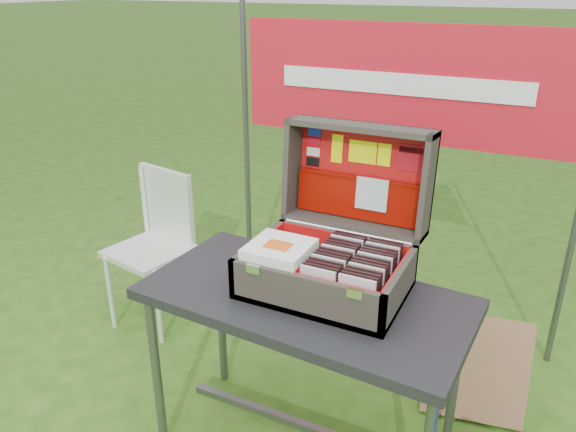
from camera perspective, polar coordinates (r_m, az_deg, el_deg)
The scene contains 89 objects.
table at distance 2.22m, azimuth 1.63°, elevation -15.97°, with size 1.16×0.58×0.72m, color black, non-canonical shape.
table_top at distance 2.02m, azimuth 1.74°, elevation -8.41°, with size 1.16×0.58×0.04m, color black.
table_leg_fl at distance 2.30m, azimuth -13.17°, elevation -15.59°, with size 0.04×0.04×0.68m, color #59595B.
table_leg_bl at distance 2.60m, azimuth -6.80°, elevation -10.17°, with size 0.04×0.04×0.68m, color #59595B.
table_leg_br at distance 2.30m, azimuth 16.51°, elevation -16.12°, with size 0.04×0.04×0.68m, color #59595B.
table_brace at distance 2.38m, azimuth 1.56°, elevation -20.51°, with size 1.01×0.03×0.03m, color #59595B.
suitcase at distance 1.96m, azimuth 4.65°, elevation 0.07°, with size 0.56×0.56×0.54m, color #4F483F, non-canonical shape.
suitcase_base_bottom at distance 2.03m, azimuth 3.78°, elevation -7.26°, with size 0.56×0.40×0.02m, color #4F483F.
suitcase_base_wall_front at distance 1.85m, azimuth 1.55°, elevation -8.20°, with size 0.56×0.02×0.15m, color #4F483F.
suitcase_base_wall_back at distance 2.15m, azimuth 5.77°, elevation -3.52°, with size 0.56×0.02×0.15m, color #4F483F.
suitcase_base_wall_left at distance 2.10m, azimuth -2.93°, elevation -4.14°, with size 0.02×0.40×0.15m, color #4F483F.
suitcase_base_wall_right at distance 1.93m, azimuth 11.25°, elevation -7.28°, with size 0.02×0.40×0.15m, color #4F483F.
suitcase_liner_floor at distance 2.02m, azimuth 3.79°, elevation -6.92°, with size 0.51×0.35×0.01m, color red.
suitcase_latch_left at distance 1.88m, azimuth -3.55°, elevation -5.41°, with size 0.05×0.01×0.03m, color silver.
suitcase_latch_right at distance 1.75m, azimuth 6.80°, elevation -7.85°, with size 0.05×0.01×0.03m, color silver.
suitcase_hinge at distance 2.13m, azimuth 5.95°, elevation -1.60°, with size 0.02×0.02×0.50m, color silver.
suitcase_lid_back at distance 2.20m, azimuth 7.58°, elevation 4.33°, with size 0.56×0.40×0.02m, color #4F483F.
suitcase_lid_rim_far at distance 2.10m, azimuth 7.43°, elevation 8.95°, with size 0.56×0.02×0.15m, color #4F483F.
suitcase_lid_rim_near at distance 2.20m, azimuth 6.65°, elevation -0.76°, with size 0.56×0.02×0.15m, color #4F483F.
suitcase_lid_rim_left at distance 2.24m, azimuth 0.55°, elevation 5.00°, with size 0.02×0.40×0.15m, color #4F483F.
suitcase_lid_rim_right at distance 2.08m, azimuth 14.00°, elevation 2.84°, with size 0.02×0.40×0.15m, color #4F483F.
suitcase_lid_liner at distance 2.19m, azimuth 7.46°, elevation 4.26°, with size 0.51×0.35×0.01m, color red.
suitcase_liner_wall_front at distance 1.85m, azimuth 1.74°, elevation -7.71°, with size 0.51×0.01×0.13m, color red.
suitcase_liner_wall_back at distance 2.14m, azimuth 5.64°, elevation -3.41°, with size 0.51×0.01×0.13m, color red.
suitcase_liner_wall_left at distance 2.09m, azimuth -2.60°, elevation -3.95°, with size 0.01×0.35×0.13m, color red.
suitcase_liner_wall_right at distance 1.93m, azimuth 10.87°, elevation -6.91°, with size 0.01×0.35×0.13m, color red.
suitcase_lid_pocket at distance 2.19m, azimuth 7.11°, elevation 1.82°, with size 0.49×0.16×0.03m, color #810A02.
suitcase_pocket_edge at distance 2.17m, azimuth 7.22°, elevation 3.79°, with size 0.48×0.02×0.02m, color #810A02.
suitcase_pocket_cd at distance 2.15m, azimuth 8.51°, elevation 2.20°, with size 0.12×0.12×0.01m, color silver.
lid_sticker_cc_a at distance 2.22m, azimuth 2.69°, elevation 8.55°, with size 0.05×0.03×0.00m, color #1933B2.
lid_sticker_cc_b at distance 2.23m, azimuth 2.64°, elevation 7.54°, with size 0.05×0.03×0.00m, color #B00E1A.
lid_sticker_cc_c at distance 2.24m, azimuth 2.58°, elevation 6.54°, with size 0.05×0.03×0.00m, color white.
lid_sticker_cc_d at distance 2.25m, azimuth 2.53°, elevation 5.54°, with size 0.05×0.03×0.00m, color black.
lid_card_neon_tall at distance 2.20m, azimuth 5.01°, elevation 6.83°, with size 0.04×0.11×0.00m, color #E8F303.
lid_card_neon_main at distance 2.16m, azimuth 7.60°, elevation 6.46°, with size 0.11×0.08×0.00m, color #E8F303.
lid_card_neon_small at distance 2.14m, azimuth 9.75°, elevation 6.14°, with size 0.05×0.08×0.00m, color #E8F303.
lid_sticker_band at distance 2.11m, azimuth 12.33°, elevation 5.74°, with size 0.10×0.10×0.00m, color #B00E1A.
lid_sticker_band_bar at distance 2.11m, azimuth 12.42°, elevation 6.53°, with size 0.09×0.02×0.00m, color black.
cd_left_0 at distance 1.85m, azimuth 3.02°, elevation -7.29°, with size 0.12×0.01×0.14m, color silver.
cd_left_1 at distance 1.87m, azimuth 3.29°, elevation -6.99°, with size 0.12×0.01×0.14m, color black.
cd_left_2 at distance 1.89m, azimuth 3.55°, elevation -6.69°, with size 0.12×0.01×0.14m, color black.
cd_left_3 at distance 1.91m, azimuth 3.81°, elevation -6.40°, with size 0.12×0.01×0.14m, color black.
cd_left_4 at distance 1.92m, azimuth 4.06°, elevation -6.11°, with size 0.12×0.01×0.14m, color silver.
cd_left_5 at distance 1.94m, azimuth 4.31°, elevation -5.82°, with size 0.12×0.01×0.14m, color black.
cd_left_6 at distance 1.96m, azimuth 4.56°, elevation -5.54°, with size 0.12×0.01×0.14m, color black.
cd_left_7 at distance 1.98m, azimuth 4.79°, elevation -5.27°, with size 0.12×0.01×0.14m, color black.
cd_left_8 at distance 2.00m, azimuth 5.03°, elevation -5.00°, with size 0.12×0.01×0.14m, color silver.
cd_left_9 at distance 2.01m, azimuth 5.26°, elevation -4.74°, with size 0.12×0.01×0.14m, color black.
cd_left_10 at distance 2.03m, azimuth 5.49°, elevation -4.48°, with size 0.12×0.01×0.14m, color black.
cd_left_11 at distance 2.05m, azimuth 5.71°, elevation -4.22°, with size 0.12×0.01×0.14m, color black.
cd_left_12 at distance 2.07m, azimuth 5.93°, elevation -3.97°, with size 0.12×0.01×0.14m, color silver.
cd_left_13 at distance 2.09m, azimuth 6.14°, elevation -3.73°, with size 0.12×0.01×0.14m, color black.
cd_left_14 at distance 2.11m, azimuth 6.35°, elevation -3.49°, with size 0.12×0.01×0.14m, color black.
cd_right_0 at distance 1.81m, azimuth 6.96°, elevation -8.20°, with size 0.12×0.01×0.14m, color silver.
cd_right_1 at distance 1.83m, azimuth 7.19°, elevation -7.88°, with size 0.12×0.01×0.14m, color black.
cd_right_2 at distance 1.85m, azimuth 7.42°, elevation -7.56°, with size 0.12×0.01×0.14m, color black.
cd_right_3 at distance 1.87m, azimuth 7.65°, elevation -7.25°, with size 0.12×0.01×0.14m, color black.
cd_right_4 at distance 1.88m, azimuth 7.87°, elevation -6.94°, with size 0.12×0.01×0.14m, color silver.
cd_right_5 at distance 1.90m, azimuth 8.08°, elevation -6.64°, with size 0.12×0.01×0.14m, color black.
cd_right_6 at distance 1.92m, azimuth 8.29°, elevation -6.35°, with size 0.12×0.01×0.14m, color black.
cd_right_7 at distance 1.94m, azimuth 8.50°, elevation -6.06°, with size 0.12×0.01×0.14m, color black.
cd_right_8 at distance 1.96m, azimuth 8.70°, elevation -5.78°, with size 0.12×0.01×0.14m, color silver.
cd_right_9 at distance 1.98m, azimuth 8.90°, elevation -5.50°, with size 0.12×0.01×0.14m, color black.
cd_right_10 at distance 1.99m, azimuth 9.10°, elevation -5.23°, with size 0.12×0.01×0.14m, color black.
cd_right_11 at distance 2.01m, azimuth 9.29°, elevation -4.96°, with size 0.12×0.01×0.14m, color black.
cd_right_12 at distance 2.03m, azimuth 9.48°, elevation -4.70°, with size 0.12×0.01×0.14m, color silver.
cd_right_13 at distance 2.05m, azimuth 9.66°, elevation -4.44°, with size 0.12×0.01×0.14m, color black.
cd_right_14 at distance 2.07m, azimuth 9.84°, elevation -4.19°, with size 0.12×0.01×0.14m, color black.
songbook_0 at distance 1.96m, azimuth -0.87°, elevation -3.76°, with size 0.21×0.21×0.01m, color white.
songbook_1 at distance 1.95m, azimuth -0.87°, elevation -3.63°, with size 0.21×0.21×0.01m, color white.
songbook_2 at distance 1.95m, azimuth -0.87°, elevation -3.50°, with size 0.21×0.21×0.01m, color white.
songbook_3 at distance 1.95m, azimuth -0.87°, elevation -3.36°, with size 0.21×0.21×0.01m, color white.
songbook_4 at distance 1.95m, azimuth -0.87°, elevation -3.23°, with size 0.21×0.21×0.01m, color white.
songbook_5 at distance 1.95m, azimuth -0.87°, elevation -3.10°, with size 0.21×0.21×0.01m, color white.
songbook_6 at distance 1.94m, azimuth -0.87°, elevation -2.97°, with size 0.21×0.21×0.01m, color white.
songbook_graphic at distance 1.93m, azimuth -1.01°, elevation -2.98°, with size 0.09×0.07×0.00m, color #D85919.
chair at distance 3.07m, azimuth -13.88°, elevation -3.65°, with size 0.38×0.41×0.83m, color silver, non-canonical shape.
chair_seat at distance 3.07m, azimuth -13.90°, elevation -3.50°, with size 0.38×0.38×0.03m, color silver.
chair_backrest at distance 3.11m, azimuth -12.19°, elevation 1.22°, with size 0.38×0.03×0.40m, color silver.
chair_leg_fl at distance 3.16m, azimuth -17.63°, elevation -7.46°, with size 0.02×0.02×0.42m, color silver.
chair_leg_fr at distance 2.97m, azimuth -13.06°, elevation -9.02°, with size 0.02×0.02×0.42m, color silver.
chair_leg_bl at distance 3.36m, azimuth -13.95°, elevation -5.09°, with size 0.02×0.02×0.42m, color silver.
chair_leg_br at distance 3.18m, azimuth -9.48°, elevation -6.38°, with size 0.02×0.02×0.42m, color silver.
chair_upright_left at distance 3.21m, azimuth -14.43°, elevation 1.52°, with size 0.02×0.02×0.40m, color silver.
chair_upright_right at distance 3.02m, azimuth -9.77°, elevation 0.57°, with size 0.02×0.02×0.40m, color silver.
cardboard_box at distance 2.61m, azimuth 18.54°, elevation -14.44°, with size 0.42×0.07×0.45m, color #996540.
banner_post_left at distance 3.19m, azimuth -4.22°, elevation 6.43°, with size 0.03×0.03×1.70m, color #59595B.
banner at distance 2.75m, azimuth 11.28°, elevation 13.04°, with size 1.60×0.01×0.55m, color red.
banner_text at distance 2.74m, azimuth 11.21°, elevation 13.01°, with size 1.20×0.00×0.10m, color white.
Camera 1 is at (0.71, -1.53, 1.75)m, focal length 35.00 mm.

